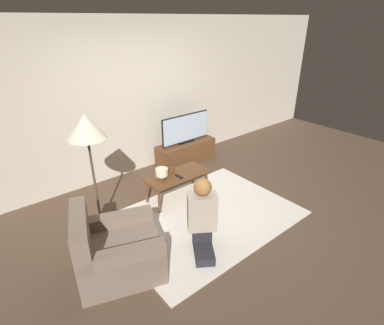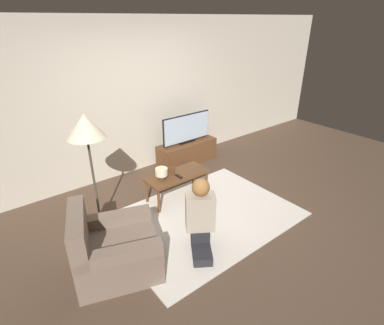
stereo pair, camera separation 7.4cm
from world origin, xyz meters
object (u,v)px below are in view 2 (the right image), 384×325
(floor_lamp, at_px, (86,131))
(person_kneeling, at_px, (200,214))
(coffee_table, at_px, (177,177))
(armchair, at_px, (114,251))
(table_lamp, at_px, (162,173))
(tv, at_px, (187,128))

(floor_lamp, distance_m, person_kneeling, 1.67)
(coffee_table, xyz_separation_m, person_kneeling, (-0.43, -1.07, 0.12))
(armchair, bearing_deg, coffee_table, -41.14)
(floor_lamp, distance_m, table_lamp, 1.27)
(tv, relative_size, floor_lamp, 0.67)
(coffee_table, relative_size, person_kneeling, 1.05)
(tv, relative_size, coffee_table, 1.06)
(floor_lamp, bearing_deg, tv, 20.49)
(coffee_table, xyz_separation_m, floor_lamp, (-1.21, 0.13, 0.98))
(coffee_table, xyz_separation_m, armchair, (-1.42, -0.79, -0.10))
(coffee_table, bearing_deg, tv, 45.85)
(floor_lamp, xyz_separation_m, table_lamp, (0.95, -0.10, -0.83))
(coffee_table, bearing_deg, floor_lamp, 174.09)
(tv, bearing_deg, floor_lamp, -159.51)
(floor_lamp, xyz_separation_m, armchair, (-0.21, -0.92, -1.07))
(tv, xyz_separation_m, coffee_table, (-0.88, -0.91, -0.33))
(tv, relative_size, person_kneeling, 1.11)
(coffee_table, bearing_deg, armchair, -150.74)
(armchair, xyz_separation_m, person_kneeling, (0.98, -0.28, 0.21))
(armchair, bearing_deg, person_kneeling, -86.36)
(armchair, bearing_deg, table_lamp, -35.23)
(tv, height_order, table_lamp, tv)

